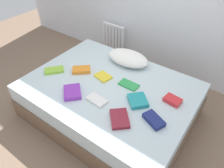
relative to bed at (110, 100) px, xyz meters
The scene contains 14 objects.
ground_plane 0.25m from the bed, ahead, with size 8.00×8.00×0.00m, color #7F6651.
bed is the anchor object (origin of this frame).
radiator 1.45m from the bed, 123.84° to the left, with size 0.44×0.04×0.54m.
pillow 0.63m from the bed, 98.40° to the left, with size 0.58×0.36×0.15m, color white.
textbook_red 0.79m from the bed, 13.21° to the left, with size 0.18×0.13×0.05m, color red.
textbook_yellow 0.31m from the bed, 154.85° to the left, with size 0.20×0.15×0.03m, color yellow.
textbook_purple 0.53m from the bed, 123.90° to the right, with size 0.24×0.19×0.05m, color purple.
textbook_navy 0.76m from the bed, 16.19° to the right, with size 0.22×0.12×0.05m, color navy.
textbook_maroon 0.61m from the bed, 43.33° to the right, with size 0.24×0.17×0.04m, color maroon.
textbook_lime 0.81m from the bed, 165.17° to the right, with size 0.24×0.13×0.03m, color #8CC638.
textbook_orange 0.53m from the bed, behind, with size 0.23×0.14×0.05m, color orange.
textbook_white 0.41m from the bed, 80.85° to the right, with size 0.23×0.13×0.03m, color white.
textbook_green 0.35m from the bed, 33.86° to the left, with size 0.23×0.13×0.02m, color green.
textbook_teal 0.51m from the bed, ahead, with size 0.21×0.19×0.05m, color teal.
Camera 1 is at (1.12, -1.51, 2.08)m, focal length 33.01 mm.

